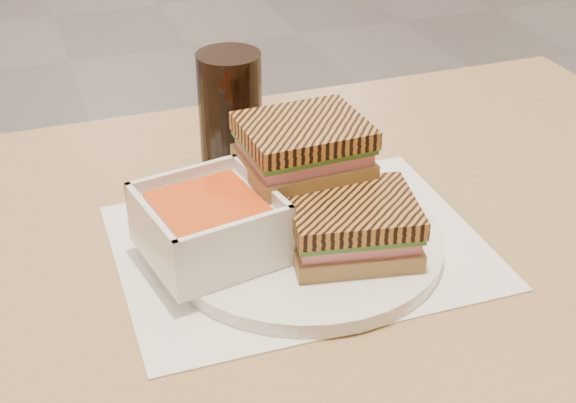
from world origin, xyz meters
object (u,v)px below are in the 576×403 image
object	(u,v)px
panini_lower	(352,226)
plate	(304,242)
main_table	(252,328)
soup_bowl	(209,227)
cola_glass	(231,118)

from	to	relation	value
panini_lower	plate	bearing A→B (deg)	133.14
main_table	panini_lower	bearing A→B (deg)	-39.13
soup_bowl	panini_lower	bearing A→B (deg)	-17.93
soup_bowl	cola_glass	distance (m)	0.18
soup_bowl	plate	bearing A→B (deg)	-2.97
plate	cola_glass	bearing A→B (deg)	98.70
soup_bowl	panini_lower	distance (m)	0.14
main_table	cola_glass	size ratio (longest dim) A/B	7.81
plate	panini_lower	xyz separation A→B (m)	(0.03, -0.04, 0.03)
main_table	soup_bowl	xyz separation A→B (m)	(-0.05, -0.03, 0.16)
main_table	panini_lower	size ratio (longest dim) A/B	8.72
plate	panini_lower	world-z (taller)	panini_lower
cola_glass	panini_lower	bearing A→B (deg)	-73.55
panini_lower	cola_glass	size ratio (longest dim) A/B	0.90
plate	panini_lower	distance (m)	0.06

